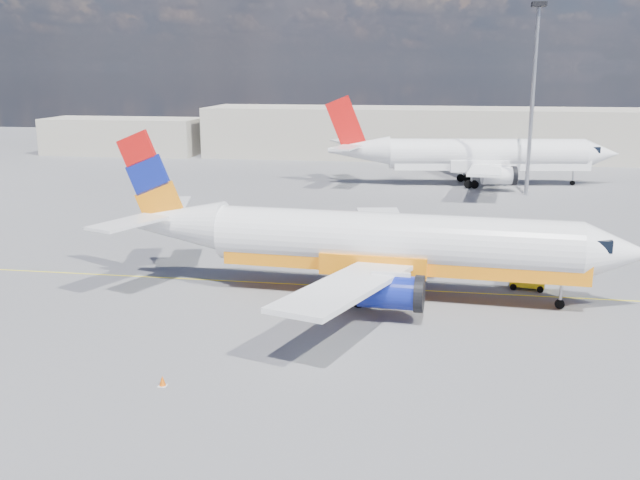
% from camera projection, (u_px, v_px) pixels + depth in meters
% --- Properties ---
extents(ground, '(240.00, 240.00, 0.00)m').
position_uv_depth(ground, '(308.00, 299.00, 45.38)').
color(ground, '#57575C').
rests_on(ground, ground).
extents(taxi_line, '(70.00, 0.15, 0.01)m').
position_uv_depth(taxi_line, '(316.00, 285.00, 48.26)').
color(taxi_line, yellow).
rests_on(taxi_line, ground).
extents(terminal_main, '(70.00, 14.00, 8.00)m').
position_uv_depth(terminal_main, '(421.00, 133.00, 115.54)').
color(terminal_main, beige).
rests_on(terminal_main, ground).
extents(terminal_annex, '(26.00, 10.00, 6.00)m').
position_uv_depth(terminal_annex, '(124.00, 136.00, 120.85)').
color(terminal_annex, beige).
rests_on(terminal_annex, ground).
extents(main_jet, '(34.48, 27.22, 10.45)m').
position_uv_depth(main_jet, '(376.00, 243.00, 45.29)').
color(main_jet, white).
rests_on(main_jet, ground).
extents(second_jet, '(36.60, 28.57, 11.06)m').
position_uv_depth(second_jet, '(477.00, 156.00, 88.42)').
color(second_jet, white).
rests_on(second_jet, ground).
extents(gse_tug, '(2.39, 1.70, 1.58)m').
position_uv_depth(gse_tug, '(527.00, 278.00, 47.37)').
color(gse_tug, black).
rests_on(gse_tug, ground).
extents(traffic_cone, '(0.37, 0.37, 0.52)m').
position_uv_depth(traffic_cone, '(162.00, 381.00, 32.95)').
color(traffic_cone, white).
rests_on(traffic_cone, ground).
extents(floodlight_mast, '(1.55, 1.55, 21.29)m').
position_uv_depth(floodlight_mast, '(534.00, 82.00, 79.30)').
color(floodlight_mast, '#9E9EA6').
rests_on(floodlight_mast, ground).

